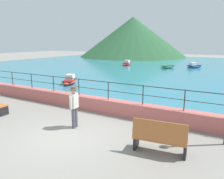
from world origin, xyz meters
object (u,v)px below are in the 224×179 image
at_px(boat_3, 70,81).
at_px(boat_5, 168,67).
at_px(boat_4, 127,63).
at_px(bench_far, 160,137).
at_px(boat_0, 194,66).
at_px(person_walking, 74,105).

xyz_separation_m(boat_3, boat_5, (4.04, 15.06, -0.07)).
relative_size(boat_3, boat_4, 1.04).
bearing_deg(bench_far, boat_3, 143.27).
bearing_deg(boat_0, person_walking, -91.34).
relative_size(boat_0, boat_3, 0.95).
distance_m(bench_far, person_walking, 3.80).
xyz_separation_m(person_walking, boat_5, (-2.41, 22.28, -0.72)).
relative_size(boat_4, boat_5, 0.97).
bearing_deg(person_walking, boat_4, 110.99).
height_order(boat_0, boat_5, boat_5).
relative_size(bench_far, person_walking, 1.00).
bearing_deg(boat_3, boat_5, 74.98).
bearing_deg(bench_far, boat_0, 97.31).
distance_m(boat_0, boat_4, 9.53).
height_order(boat_4, boat_5, boat_5).
height_order(bench_far, boat_4, bench_far).
bearing_deg(person_walking, boat_5, 96.17).
height_order(person_walking, boat_3, person_walking).
bearing_deg(person_walking, boat_0, 88.66).
distance_m(boat_4, boat_5, 6.51).
height_order(person_walking, boat_0, person_walking).
distance_m(person_walking, boat_3, 9.70).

